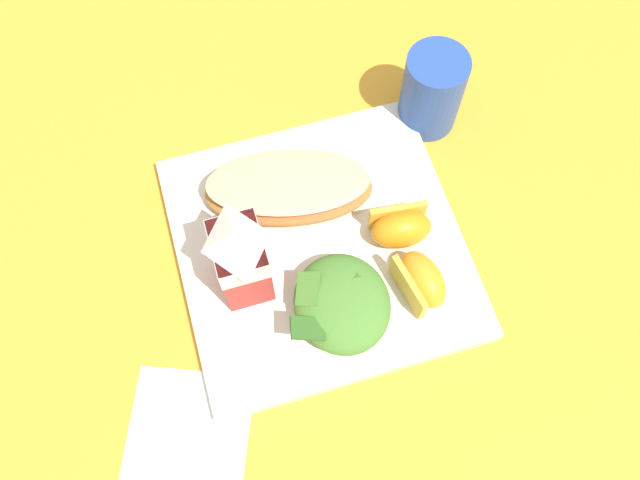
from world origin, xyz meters
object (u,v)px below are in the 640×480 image
Objects in this scene: white_plate at (320,247)px; orange_wedge_middle at (401,228)px; paper_napkin at (189,430)px; cheesy_pizza_bread at (288,188)px; green_salad_pile at (338,304)px; drinking_blue_cup at (432,91)px; milk_carton at (240,256)px; orange_wedge_front at (421,280)px.

orange_wedge_middle reaches higher than white_plate.
paper_napkin is (-0.12, 0.24, -0.03)m from orange_wedge_middle.
cheesy_pizza_bread is 2.90× the size of orange_wedge_middle.
green_salad_pile is 0.10m from orange_wedge_middle.
drinking_blue_cup is (0.26, -0.32, 0.05)m from paper_napkin.
orange_wedge_middle is at bearing -89.47° from milk_carton.
drinking_blue_cup is at bearing -52.68° from white_plate.
orange_wedge_middle is at bearing 149.09° from drinking_blue_cup.
orange_wedge_middle is (0.06, 0.00, 0.00)m from orange_wedge_front.
milk_carton reaches higher than drinking_blue_cup.
milk_carton is 1.15× the size of drinking_blue_cup.
orange_wedge_front is (-0.07, -0.08, 0.03)m from white_plate.
white_plate is 0.11m from milk_carton.
cheesy_pizza_bread is (0.06, 0.02, 0.03)m from white_plate.
milk_carton reaches higher than green_salad_pile.
green_salad_pile is 1.52× the size of orange_wedge_front.
milk_carton is at bearing 90.53° from orange_wedge_middle.
drinking_blue_cup is (0.14, -0.08, 0.01)m from orange_wedge_middle.
orange_wedge_front reaches higher than paper_napkin.
paper_napkin is at bearing 112.09° from green_salad_pile.
white_plate is 0.07m from cheesy_pizza_bread.
milk_carton is 0.17m from orange_wedge_front.
green_salad_pile is at bearing 139.78° from drinking_blue_cup.
milk_carton reaches higher than white_plate.
green_salad_pile is 0.25m from drinking_blue_cup.
orange_wedge_middle is (-0.01, -0.08, 0.03)m from white_plate.
drinking_blue_cup is (0.19, -0.08, 0.01)m from orange_wedge_front.
milk_carton is (0.06, 0.08, 0.04)m from green_salad_pile.
green_salad_pile is 0.08m from orange_wedge_front.
white_plate is 1.52× the size of cheesy_pizza_bread.
orange_wedge_middle is 0.16m from drinking_blue_cup.
orange_wedge_front is 0.60× the size of paper_napkin.
cheesy_pizza_bread is at bearing -37.35° from paper_napkin.
orange_wedge_middle is (-0.07, -0.09, 0.00)m from cheesy_pizza_bread.
milk_carton is 0.16m from orange_wedge_middle.
orange_wedge_middle reaches higher than cheesy_pizza_bread.
green_salad_pile is (-0.13, -0.01, 0.00)m from cheesy_pizza_bread.
white_plate is 4.42× the size of orange_wedge_middle.
drinking_blue_cup reaches higher than paper_napkin.
milk_carton reaches higher than orange_wedge_front.
milk_carton is 0.17m from paper_napkin.
drinking_blue_cup is (0.12, -0.16, 0.04)m from white_plate.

